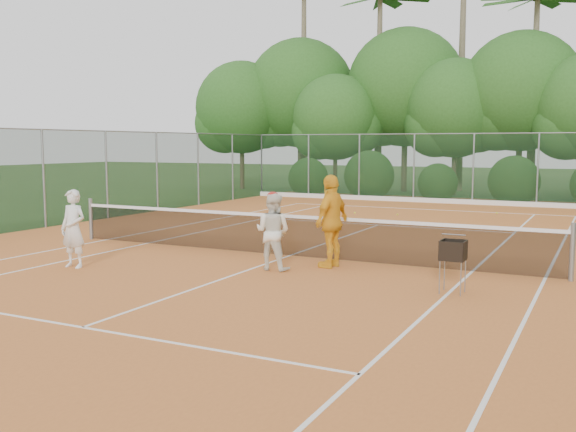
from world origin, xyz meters
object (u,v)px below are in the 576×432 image
(player_center_grp, at_px, (273,231))
(ball_hopper, at_px, (453,251))
(player_white, at_px, (73,229))
(player_yellow, at_px, (332,221))

(player_center_grp, height_order, ball_hopper, player_center_grp)
(player_white, relative_size, ball_hopper, 1.77)
(player_white, relative_size, player_center_grp, 1.01)
(player_center_grp, relative_size, ball_hopper, 1.74)
(player_center_grp, distance_m, ball_hopper, 3.76)
(player_white, bearing_deg, player_yellow, 25.27)
(player_white, height_order, player_yellow, player_yellow)
(ball_hopper, bearing_deg, player_white, -156.07)
(player_white, xyz_separation_m, player_center_grp, (3.81, 1.63, -0.02))
(player_white, height_order, player_center_grp, player_white)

